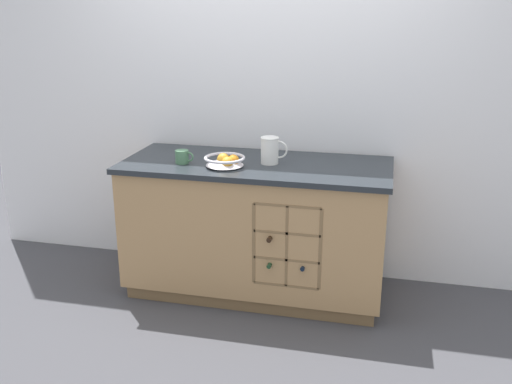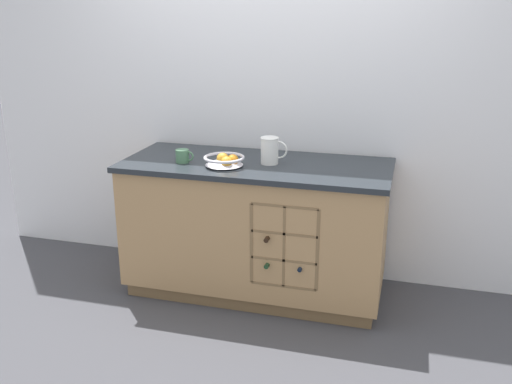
# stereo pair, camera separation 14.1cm
# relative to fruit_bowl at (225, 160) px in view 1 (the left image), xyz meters

# --- Properties ---
(ground_plane) EXTENTS (14.00, 14.00, 0.00)m
(ground_plane) POSITION_rel_fruit_bowl_xyz_m (0.16, 0.14, -0.94)
(ground_plane) COLOR #424247
(back_wall) EXTENTS (4.40, 0.06, 2.55)m
(back_wall) POSITION_rel_fruit_bowl_xyz_m (0.16, 0.55, 0.33)
(back_wall) COLOR white
(back_wall) RESTS_ON ground_plane
(kitchen_island) EXTENTS (1.72, 0.75, 0.90)m
(kitchen_island) POSITION_rel_fruit_bowl_xyz_m (0.17, 0.14, -0.49)
(kitchen_island) COLOR brown
(kitchen_island) RESTS_ON ground_plane
(fruit_bowl) EXTENTS (0.26, 0.26, 0.09)m
(fruit_bowl) POSITION_rel_fruit_bowl_xyz_m (0.00, 0.00, 0.00)
(fruit_bowl) COLOR silver
(fruit_bowl) RESTS_ON kitchen_island
(white_pitcher) EXTENTS (0.17, 0.12, 0.17)m
(white_pitcher) POSITION_rel_fruit_bowl_xyz_m (0.26, 0.14, 0.05)
(white_pitcher) COLOR white
(white_pitcher) RESTS_ON kitchen_island
(ceramic_mug) EXTENTS (0.12, 0.09, 0.08)m
(ceramic_mug) POSITION_rel_fruit_bowl_xyz_m (-0.29, 0.02, 0.00)
(ceramic_mug) COLOR #4C7A56
(ceramic_mug) RESTS_ON kitchen_island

